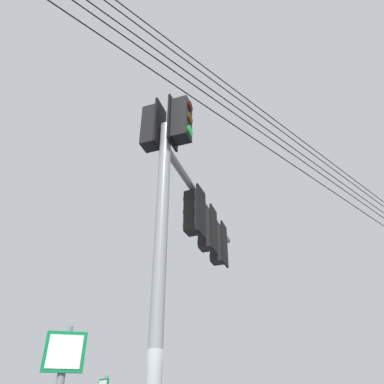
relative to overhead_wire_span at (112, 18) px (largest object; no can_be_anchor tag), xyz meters
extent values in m
cylinder|color=gray|center=(0.51, -1.29, -5.01)|extent=(0.20, 0.20, 6.31)
cylinder|color=gray|center=(2.13, -2.66, -2.36)|extent=(3.33, 2.84, 0.14)
cube|color=black|center=(0.70, -1.06, -1.81)|extent=(0.42, 0.42, 0.90)
cube|color=black|center=(0.59, -1.19, -1.81)|extent=(0.36, 0.31, 1.04)
cylinder|color=#360503|center=(0.81, -0.94, -1.51)|extent=(0.17, 0.15, 0.20)
cylinder|color=#3C2703|center=(0.81, -0.94, -1.81)|extent=(0.17, 0.15, 0.20)
cylinder|color=green|center=(0.81, -0.94, -2.11)|extent=(0.17, 0.15, 0.20)
cube|color=black|center=(0.32, -1.52, -1.81)|extent=(0.42, 0.42, 0.90)
cube|color=black|center=(0.43, -1.39, -1.81)|extent=(0.36, 0.31, 1.04)
cylinder|color=#360503|center=(0.21, -1.65, -1.51)|extent=(0.17, 0.15, 0.20)
cylinder|color=#3C2703|center=(0.21, -1.65, -1.81)|extent=(0.17, 0.15, 0.20)
cylinder|color=green|center=(0.21, -1.65, -2.11)|extent=(0.17, 0.15, 0.20)
cube|color=black|center=(1.63, -2.23, -2.91)|extent=(0.42, 0.42, 0.90)
cube|color=black|center=(1.51, -2.36, -2.91)|extent=(0.35, 0.33, 1.04)
cylinder|color=#360503|center=(1.74, -2.11, -2.61)|extent=(0.17, 0.16, 0.20)
cylinder|color=#3C2703|center=(1.74, -2.11, -2.91)|extent=(0.17, 0.16, 0.20)
cylinder|color=green|center=(1.74, -2.11, -3.21)|extent=(0.17, 0.16, 0.20)
cube|color=black|center=(2.28, -2.78, -2.91)|extent=(0.42, 0.42, 0.90)
cube|color=black|center=(2.17, -2.92, -2.91)|extent=(0.36, 0.31, 1.04)
cylinder|color=#360503|center=(2.39, -2.66, -2.61)|extent=(0.17, 0.15, 0.20)
cylinder|color=#3C2703|center=(2.39, -2.66, -2.91)|extent=(0.17, 0.15, 0.20)
cylinder|color=green|center=(2.39, -2.66, -3.21)|extent=(0.17, 0.15, 0.20)
cube|color=black|center=(2.94, -3.34, -2.91)|extent=(0.42, 0.42, 0.90)
cube|color=black|center=(2.83, -3.47, -2.91)|extent=(0.36, 0.31, 1.04)
cylinder|color=#360503|center=(3.05, -3.21, -2.61)|extent=(0.17, 0.15, 0.20)
cylinder|color=#3C2703|center=(3.05, -3.21, -2.91)|extent=(0.17, 0.15, 0.20)
cylinder|color=green|center=(3.05, -3.21, -3.21)|extent=(0.17, 0.15, 0.20)
cube|color=#0C7238|center=(-0.83, -0.12, -5.94)|extent=(0.08, 0.35, 0.33)
cube|color=white|center=(-0.85, -0.12, -5.94)|extent=(0.05, 0.28, 0.27)
cylinder|color=black|center=(0.00, 0.00, -0.66)|extent=(11.25, 28.42, 0.17)
cylinder|color=black|center=(0.00, 0.00, -0.26)|extent=(11.25, 28.42, 0.17)
cylinder|color=black|center=(0.00, 0.00, -0.01)|extent=(11.25, 28.42, 0.17)
cylinder|color=black|center=(0.00, 0.00, 0.34)|extent=(11.25, 28.42, 0.17)
cylinder|color=black|center=(0.00, 0.00, 0.59)|extent=(11.25, 28.42, 0.17)
camera|label=1|loc=(-4.44, 0.04, -6.43)|focal=34.46mm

